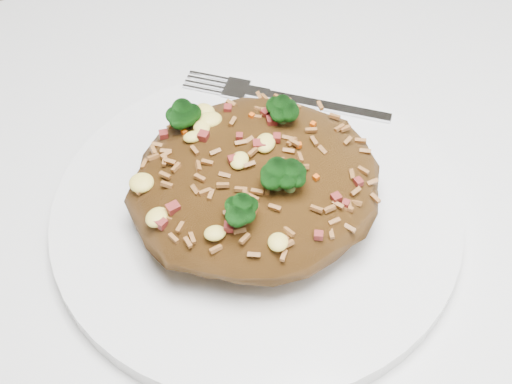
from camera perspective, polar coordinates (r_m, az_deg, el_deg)
dining_table at (r=0.55m, az=8.67°, el=-11.66°), size 1.20×0.80×0.75m
plate at (r=0.48m, az=0.00°, el=-1.67°), size 0.28×0.28×0.01m
fried_rice at (r=0.45m, az=-0.01°, el=1.34°), size 0.17×0.15×0.07m
fork at (r=0.55m, az=3.22°, el=7.36°), size 0.13×0.12×0.00m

